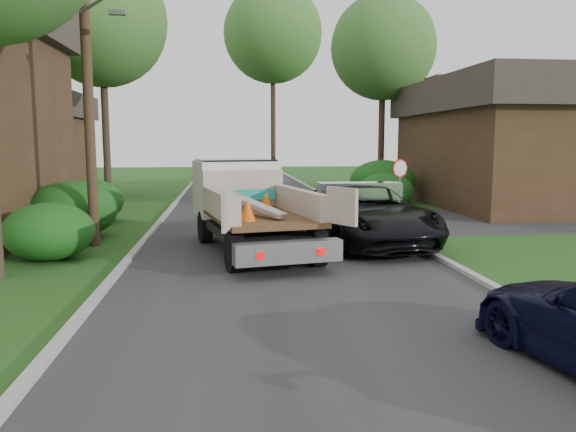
% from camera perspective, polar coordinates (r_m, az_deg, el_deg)
% --- Properties ---
extents(ground, '(120.00, 120.00, 0.00)m').
position_cam_1_polar(ground, '(12.72, 0.74, -6.63)').
color(ground, '#284F16').
rests_on(ground, ground).
extents(road, '(8.00, 90.00, 0.02)m').
position_cam_1_polar(road, '(22.50, -2.35, -0.42)').
color(road, '#28282B').
rests_on(road, ground).
extents(side_street, '(16.00, 7.00, 0.02)m').
position_cam_1_polar(side_street, '(25.36, 26.00, -0.28)').
color(side_street, '#28282B').
rests_on(side_street, ground).
extents(curb_left, '(0.20, 90.00, 0.12)m').
position_cam_1_polar(curb_left, '(22.60, -12.78, -0.43)').
color(curb_left, '#9E9E99').
rests_on(curb_left, ground).
extents(curb_right, '(0.20, 90.00, 0.12)m').
position_cam_1_polar(curb_right, '(23.13, 7.84, -0.13)').
color(curb_right, '#9E9E99').
rests_on(curb_right, ground).
extents(stop_sign, '(0.71, 0.32, 2.48)m').
position_cam_1_polar(stop_sign, '(22.31, 11.29, 3.94)').
color(stop_sign, slate).
rests_on(stop_sign, ground).
extents(utility_pole, '(2.42, 1.25, 10.00)m').
position_cam_1_polar(utility_pole, '(17.79, -19.69, 13.75)').
color(utility_pole, '#382619').
rests_on(utility_pole, ground).
extents(house_left_far, '(7.56, 7.56, 6.00)m').
position_cam_1_polar(house_left_far, '(36.28, -25.73, 6.68)').
color(house_left_far, '#392617').
rests_on(house_left_far, ground).
extents(house_right, '(9.72, 12.96, 6.20)m').
position_cam_1_polar(house_right, '(29.98, 22.88, 7.02)').
color(house_right, '#392617').
rests_on(house_right, ground).
extents(hedge_left_a, '(2.34, 2.34, 1.53)m').
position_cam_1_polar(hedge_left_a, '(16.12, -23.11, -1.45)').
color(hedge_left_a, '#0E4012').
rests_on(hedge_left_a, ground).
extents(hedge_left_b, '(2.86, 2.86, 1.87)m').
position_cam_1_polar(hedge_left_b, '(19.52, -21.03, 0.62)').
color(hedge_left_b, '#0E4012').
rests_on(hedge_left_b, ground).
extents(hedge_left_c, '(2.60, 2.60, 1.70)m').
position_cam_1_polar(hedge_left_c, '(22.97, -19.54, 1.44)').
color(hedge_left_c, '#0E4012').
rests_on(hedge_left_c, ground).
extents(hedge_right_a, '(2.60, 2.60, 1.70)m').
position_cam_1_polar(hedge_right_a, '(26.37, 9.87, 2.48)').
color(hedge_right_a, '#0E4012').
rests_on(hedge_right_a, ground).
extents(hedge_right_b, '(3.38, 3.38, 2.21)m').
position_cam_1_polar(hedge_right_b, '(29.42, 9.58, 3.50)').
color(hedge_right_b, '#0E4012').
rests_on(hedge_right_b, ground).
extents(tree_left_far, '(6.40, 6.40, 12.20)m').
position_cam_1_polar(tree_left_far, '(30.42, -18.44, 18.26)').
color(tree_left_far, '#2D2119').
rests_on(tree_left_far, ground).
extents(tree_right_far, '(6.00, 6.00, 11.50)m').
position_cam_1_polar(tree_right_far, '(33.90, 9.65, 16.52)').
color(tree_right_far, '#2D2119').
rests_on(tree_right_far, ground).
extents(tree_center_far, '(7.20, 7.20, 14.60)m').
position_cam_1_polar(tree_center_far, '(43.11, -1.54, 18.02)').
color(tree_center_far, '#2D2119').
rests_on(tree_center_far, ground).
extents(flatbed_truck, '(4.12, 7.21, 2.58)m').
position_cam_1_polar(flatbed_truck, '(16.76, -4.41, 1.64)').
color(flatbed_truck, black).
rests_on(flatbed_truck, ground).
extents(black_pickup, '(4.01, 6.94, 1.82)m').
position_cam_1_polar(black_pickup, '(17.38, 7.55, 0.18)').
color(black_pickup, black).
rests_on(black_pickup, ground).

